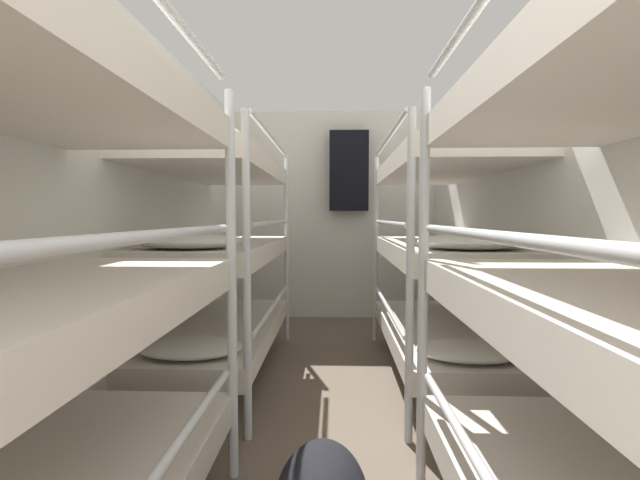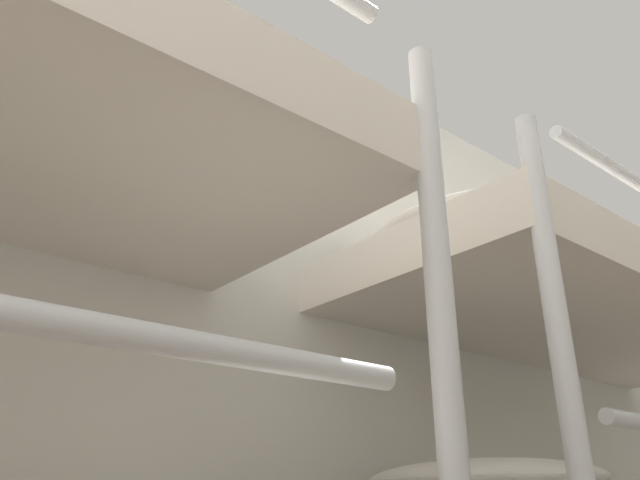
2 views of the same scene
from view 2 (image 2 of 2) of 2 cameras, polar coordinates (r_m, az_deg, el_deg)
wall_left at (r=1.75m, az=-1.71°, el=-16.28°), size 0.06×5.66×2.41m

